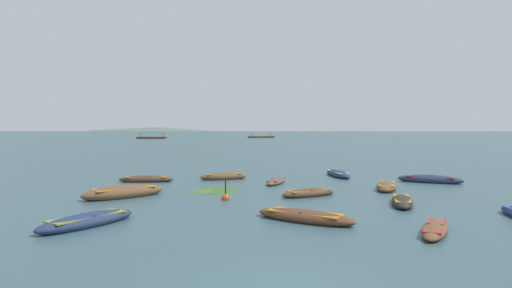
{
  "coord_description": "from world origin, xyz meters",
  "views": [
    {
      "loc": [
        -0.86,
        -8.39,
        3.29
      ],
      "look_at": [
        0.52,
        50.34,
        1.27
      ],
      "focal_mm": 28.72,
      "sensor_mm": 36.0,
      "label": 1
    }
  ],
  "objects_px": {
    "rowboat_1": "(224,177)",
    "ferry_0": "(261,137)",
    "rowboat_10": "(276,181)",
    "ferry_1": "(152,138)",
    "rowboat_2": "(88,221)",
    "rowboat_7": "(309,193)",
    "mooring_buoy": "(226,198)",
    "rowboat_8": "(402,201)",
    "rowboat_4": "(305,217)",
    "rowboat_5": "(387,186)",
    "rowboat_3": "(338,174)",
    "rowboat_12": "(146,179)",
    "rowboat_6": "(124,192)",
    "rowboat_0": "(430,179)",
    "rowboat_11": "(435,229)"
  },
  "relations": [
    {
      "from": "rowboat_12",
      "to": "mooring_buoy",
      "type": "distance_m",
      "value": 8.68
    },
    {
      "from": "rowboat_1",
      "to": "rowboat_8",
      "type": "height_order",
      "value": "rowboat_1"
    },
    {
      "from": "rowboat_10",
      "to": "rowboat_2",
      "type": "bearing_deg",
      "value": -123.81
    },
    {
      "from": "rowboat_2",
      "to": "ferry_0",
      "type": "relative_size",
      "value": 0.33
    },
    {
      "from": "rowboat_10",
      "to": "rowboat_7",
      "type": "bearing_deg",
      "value": -75.24
    },
    {
      "from": "rowboat_1",
      "to": "rowboat_10",
      "type": "xyz_separation_m",
      "value": [
        3.34,
        -2.2,
        -0.06
      ]
    },
    {
      "from": "rowboat_0",
      "to": "rowboat_11",
      "type": "distance_m",
      "value": 13.57
    },
    {
      "from": "rowboat_6",
      "to": "rowboat_3",
      "type": "bearing_deg",
      "value": 34.91
    },
    {
      "from": "ferry_0",
      "to": "ferry_1",
      "type": "distance_m",
      "value": 44.01
    },
    {
      "from": "ferry_0",
      "to": "mooring_buoy",
      "type": "height_order",
      "value": "ferry_0"
    },
    {
      "from": "rowboat_1",
      "to": "rowboat_11",
      "type": "xyz_separation_m",
      "value": [
        7.54,
        -14.36,
        -0.06
      ]
    },
    {
      "from": "rowboat_3",
      "to": "rowboat_7",
      "type": "relative_size",
      "value": 1.35
    },
    {
      "from": "rowboat_1",
      "to": "rowboat_0",
      "type": "bearing_deg",
      "value": -8.47
    },
    {
      "from": "rowboat_8",
      "to": "mooring_buoy",
      "type": "distance_m",
      "value": 7.96
    },
    {
      "from": "rowboat_3",
      "to": "rowboat_11",
      "type": "bearing_deg",
      "value": -91.74
    },
    {
      "from": "rowboat_11",
      "to": "rowboat_2",
      "type": "bearing_deg",
      "value": 173.69
    },
    {
      "from": "ferry_1",
      "to": "rowboat_2",
      "type": "bearing_deg",
      "value": -77.89
    },
    {
      "from": "rowboat_1",
      "to": "mooring_buoy",
      "type": "height_order",
      "value": "mooring_buoy"
    },
    {
      "from": "rowboat_8",
      "to": "ferry_1",
      "type": "distance_m",
      "value": 142.61
    },
    {
      "from": "rowboat_5",
      "to": "rowboat_6",
      "type": "height_order",
      "value": "rowboat_6"
    },
    {
      "from": "rowboat_2",
      "to": "rowboat_4",
      "type": "height_order",
      "value": "rowboat_2"
    },
    {
      "from": "rowboat_10",
      "to": "rowboat_6",
      "type": "bearing_deg",
      "value": -147.92
    },
    {
      "from": "ferry_1",
      "to": "rowboat_7",
      "type": "bearing_deg",
      "value": -73.92
    },
    {
      "from": "ferry_0",
      "to": "rowboat_10",
      "type": "bearing_deg",
      "value": -91.72
    },
    {
      "from": "rowboat_1",
      "to": "rowboat_7",
      "type": "relative_size",
      "value": 1.04
    },
    {
      "from": "rowboat_1",
      "to": "rowboat_7",
      "type": "xyz_separation_m",
      "value": [
        4.62,
        -7.02,
        -0.03
      ]
    },
    {
      "from": "rowboat_5",
      "to": "ferry_0",
      "type": "relative_size",
      "value": 0.31
    },
    {
      "from": "rowboat_8",
      "to": "ferry_0",
      "type": "bearing_deg",
      "value": 90.28
    },
    {
      "from": "rowboat_5",
      "to": "rowboat_12",
      "type": "distance_m",
      "value": 14.57
    },
    {
      "from": "rowboat_11",
      "to": "ferry_0",
      "type": "relative_size",
      "value": 0.27
    },
    {
      "from": "rowboat_12",
      "to": "rowboat_7",
      "type": "bearing_deg",
      "value": -31.53
    },
    {
      "from": "rowboat_4",
      "to": "rowboat_3",
      "type": "bearing_deg",
      "value": 72.75
    },
    {
      "from": "rowboat_1",
      "to": "rowboat_2",
      "type": "bearing_deg",
      "value": -106.79
    },
    {
      "from": "rowboat_0",
      "to": "mooring_buoy",
      "type": "xyz_separation_m",
      "value": [
        -12.48,
        -6.1,
        -0.09
      ]
    },
    {
      "from": "rowboat_1",
      "to": "ferry_0",
      "type": "bearing_deg",
      "value": 86.9
    },
    {
      "from": "rowboat_7",
      "to": "rowboat_8",
      "type": "bearing_deg",
      "value": -33.27
    },
    {
      "from": "ferry_1",
      "to": "ferry_0",
      "type": "bearing_deg",
      "value": 19.16
    },
    {
      "from": "rowboat_5",
      "to": "ferry_0",
      "type": "xyz_separation_m",
      "value": [
        -1.63,
        146.01,
        0.28
      ]
    },
    {
      "from": "rowboat_12",
      "to": "mooring_buoy",
      "type": "bearing_deg",
      "value": -51.71
    },
    {
      "from": "rowboat_0",
      "to": "rowboat_11",
      "type": "xyz_separation_m",
      "value": [
        -5.47,
        -12.42,
        -0.07
      ]
    },
    {
      "from": "rowboat_2",
      "to": "rowboat_4",
      "type": "distance_m",
      "value": 7.59
    },
    {
      "from": "rowboat_10",
      "to": "ferry_0",
      "type": "bearing_deg",
      "value": 88.28
    },
    {
      "from": "ferry_1",
      "to": "rowboat_12",
      "type": "bearing_deg",
      "value": -77.19
    },
    {
      "from": "ferry_1",
      "to": "mooring_buoy",
      "type": "distance_m",
      "value": 139.08
    },
    {
      "from": "rowboat_8",
      "to": "ferry_1",
      "type": "relative_size",
      "value": 0.29
    },
    {
      "from": "rowboat_5",
      "to": "rowboat_3",
      "type": "bearing_deg",
      "value": 100.81
    },
    {
      "from": "rowboat_4",
      "to": "rowboat_11",
      "type": "bearing_deg",
      "value": -24.76
    },
    {
      "from": "rowboat_7",
      "to": "rowboat_1",
      "type": "bearing_deg",
      "value": 123.31
    },
    {
      "from": "rowboat_3",
      "to": "ferry_1",
      "type": "xyz_separation_m",
      "value": [
        -41.96,
        125.08,
        0.28
      ]
    },
    {
      "from": "rowboat_10",
      "to": "rowboat_1",
      "type": "bearing_deg",
      "value": 146.69
    }
  ]
}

